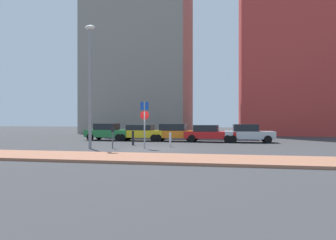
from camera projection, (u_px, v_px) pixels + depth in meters
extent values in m
plane|color=#38383A|center=(151.00, 149.00, 21.24)|extent=(120.00, 120.00, 0.00)
cube|color=#9E664C|center=(125.00, 158.00, 16.00)|extent=(40.00, 3.60, 0.14)
cube|color=#237238|center=(108.00, 133.00, 30.18)|extent=(4.31, 2.03, 0.67)
cube|color=black|center=(107.00, 127.00, 30.23)|extent=(2.09, 1.73, 0.59)
cylinder|color=black|center=(126.00, 137.00, 30.63)|extent=(0.65, 0.27, 0.64)
cylinder|color=black|center=(119.00, 138.00, 28.97)|extent=(0.65, 0.27, 0.64)
cylinder|color=black|center=(99.00, 136.00, 31.39)|extent=(0.65, 0.27, 0.64)
cylinder|color=black|center=(90.00, 137.00, 29.73)|extent=(0.65, 0.27, 0.64)
cube|color=gold|center=(141.00, 134.00, 29.46)|extent=(4.32, 1.72, 0.66)
cube|color=black|center=(140.00, 127.00, 29.47)|extent=(2.34, 1.56, 0.48)
cylinder|color=black|center=(159.00, 137.00, 29.97)|extent=(0.64, 0.23, 0.64)
cylinder|color=black|center=(154.00, 138.00, 28.34)|extent=(0.64, 0.23, 0.64)
cylinder|color=black|center=(129.00, 137.00, 30.58)|extent=(0.64, 0.23, 0.64)
cylinder|color=black|center=(122.00, 138.00, 28.95)|extent=(0.64, 0.23, 0.64)
cube|color=orange|center=(176.00, 134.00, 28.87)|extent=(4.12, 1.68, 0.65)
cube|color=black|center=(173.00, 127.00, 28.92)|extent=(2.26, 1.55, 0.59)
cylinder|color=black|center=(192.00, 137.00, 29.42)|extent=(0.64, 0.22, 0.64)
cylinder|color=black|center=(190.00, 138.00, 27.78)|extent=(0.64, 0.22, 0.64)
cylinder|color=black|center=(162.00, 137.00, 29.97)|extent=(0.64, 0.22, 0.64)
cylinder|color=black|center=(158.00, 138.00, 28.33)|extent=(0.64, 0.22, 0.64)
cube|color=red|center=(211.00, 135.00, 27.97)|extent=(4.50, 1.93, 0.59)
cube|color=black|center=(206.00, 128.00, 28.06)|extent=(2.11, 1.67, 0.55)
cylinder|color=black|center=(229.00, 138.00, 28.44)|extent=(0.65, 0.25, 0.64)
cylinder|color=black|center=(228.00, 139.00, 26.77)|extent=(0.65, 0.25, 0.64)
cylinder|color=black|center=(195.00, 138.00, 29.16)|extent=(0.65, 0.25, 0.64)
cylinder|color=black|center=(192.00, 139.00, 27.50)|extent=(0.65, 0.25, 0.64)
cube|color=#B7BABF|center=(249.00, 135.00, 27.34)|extent=(4.21, 1.98, 0.64)
cube|color=black|center=(246.00, 128.00, 27.38)|extent=(2.12, 1.72, 0.59)
cylinder|color=black|center=(265.00, 138.00, 28.02)|extent=(0.65, 0.26, 0.64)
cylinder|color=black|center=(268.00, 140.00, 26.29)|extent=(0.65, 0.26, 0.64)
cylinder|color=black|center=(232.00, 138.00, 28.40)|extent=(0.65, 0.26, 0.64)
cylinder|color=black|center=(233.00, 139.00, 26.67)|extent=(0.65, 0.26, 0.64)
cylinder|color=gray|center=(145.00, 125.00, 21.72)|extent=(0.10, 0.10, 3.17)
cube|color=#1447B7|center=(145.00, 106.00, 21.71)|extent=(0.55, 0.05, 0.55)
cylinder|color=red|center=(145.00, 115.00, 21.72)|extent=(0.60, 0.04, 0.60)
cylinder|color=#4C4C51|center=(113.00, 140.00, 21.67)|extent=(0.08, 0.08, 1.12)
cube|color=black|center=(113.00, 130.00, 21.67)|extent=(0.18, 0.14, 0.28)
cylinder|color=gray|center=(90.00, 89.00, 21.50)|extent=(0.20, 0.20, 7.93)
ellipsoid|color=silver|center=(90.00, 27.00, 21.49)|extent=(0.70, 0.36, 0.30)
cylinder|color=#B7B7BC|center=(170.00, 140.00, 23.04)|extent=(0.16, 0.16, 1.03)
cylinder|color=black|center=(133.00, 138.00, 24.52)|extent=(0.17, 0.17, 1.09)
cube|color=#BF3833|center=(297.00, 20.00, 44.25)|extent=(15.37, 15.95, 31.07)
cube|color=gray|center=(140.00, 54.00, 47.76)|extent=(14.46, 10.79, 23.18)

